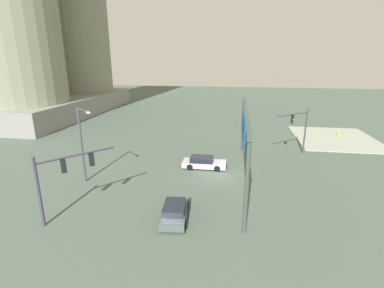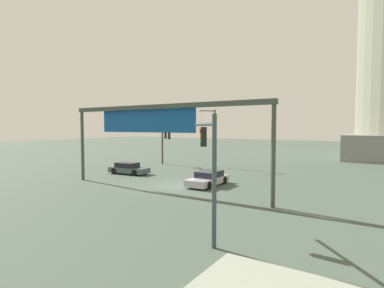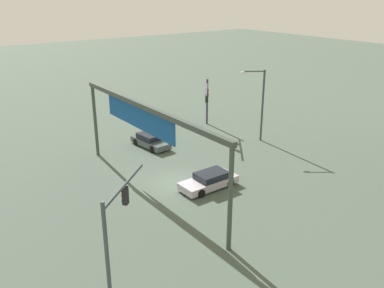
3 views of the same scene
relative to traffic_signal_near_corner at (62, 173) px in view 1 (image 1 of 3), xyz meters
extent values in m
plane|color=#455449|center=(9.19, -10.21, -3.50)|extent=(189.55, 189.55, 0.00)
cube|color=gray|center=(25.62, -26.15, -3.43)|extent=(13.19, 11.03, 0.15)
cylinder|color=#3C3649|center=(-1.23, 1.00, -0.97)|extent=(0.22, 0.22, 5.06)
cylinder|color=#3C3649|center=(0.93, -0.77, 1.06)|extent=(4.44, 3.67, 0.17)
cube|color=black|center=(0.14, -0.12, 0.45)|extent=(0.41, 0.40, 0.95)
cylinder|color=red|center=(0.24, 0.00, 0.74)|extent=(0.19, 0.17, 0.20)
cylinder|color=orange|center=(0.24, 0.00, 0.44)|extent=(0.19, 0.17, 0.20)
cylinder|color=green|center=(0.24, 0.00, 0.14)|extent=(0.19, 0.17, 0.20)
cube|color=black|center=(1.70, -1.39, 0.45)|extent=(0.41, 0.40, 0.95)
cylinder|color=red|center=(1.80, -1.27, 0.74)|extent=(0.19, 0.17, 0.20)
cylinder|color=orange|center=(1.80, -1.27, 0.44)|extent=(0.19, 0.17, 0.20)
cylinder|color=green|center=(1.80, -1.27, 0.14)|extent=(0.19, 0.17, 0.20)
cylinder|color=#313F44|center=(18.18, -20.17, -0.75)|extent=(0.19, 0.19, 5.50)
cylinder|color=#313F44|center=(16.56, -18.28, 1.59)|extent=(3.36, 3.89, 0.14)
cube|color=black|center=(16.54, -18.26, 0.99)|extent=(0.41, 0.41, 0.95)
cylinder|color=red|center=(16.42, -18.36, 1.29)|extent=(0.18, 0.19, 0.20)
cylinder|color=orange|center=(16.42, -18.36, 0.99)|extent=(0.18, 0.19, 0.20)
cylinder|color=green|center=(16.42, -18.36, 0.69)|extent=(0.18, 0.19, 0.20)
cylinder|color=#3A4245|center=(6.17, 1.99, 0.03)|extent=(0.20, 0.20, 7.06)
cylinder|color=#3A4245|center=(5.61, 1.18, 3.41)|extent=(1.23, 1.69, 0.12)
ellipsoid|color=silver|center=(5.05, 0.37, 3.31)|extent=(0.59, 0.66, 0.20)
cylinder|color=#38433E|center=(0.17, -12.71, -0.33)|extent=(0.28, 0.28, 6.34)
cylinder|color=#38433E|center=(18.22, -12.71, -0.33)|extent=(0.28, 0.28, 6.34)
cube|color=#38433E|center=(9.19, -12.71, 3.01)|extent=(18.45, 0.35, 0.35)
cube|color=#124A91|center=(7.73, -12.50, 2.05)|extent=(9.53, 0.08, 2.03)
cube|color=gray|center=(36.89, 25.52, -1.61)|extent=(36.79, 17.97, 3.79)
cube|color=#B5ACB9|center=(11.34, -8.74, -3.07)|extent=(1.91, 4.60, 0.55)
cube|color=black|center=(11.33, -8.46, -2.54)|extent=(1.66, 2.40, 0.50)
cylinder|color=black|center=(12.22, -10.14, -3.18)|extent=(0.23, 0.64, 0.64)
cylinder|color=black|center=(10.48, -10.17, -3.18)|extent=(0.23, 0.64, 0.64)
cylinder|color=black|center=(12.19, -7.31, -3.18)|extent=(0.23, 0.64, 0.64)
cylinder|color=black|center=(10.45, -7.33, -3.18)|extent=(0.23, 0.64, 0.64)
cube|color=#445355|center=(1.23, -7.76, -3.07)|extent=(4.45, 2.11, 0.55)
cube|color=black|center=(0.97, -7.79, -2.54)|extent=(2.37, 1.71, 0.50)
cylinder|color=black|center=(2.48, -6.85, -3.18)|extent=(0.66, 0.28, 0.64)
cylinder|color=black|center=(2.63, -8.42, -3.18)|extent=(0.66, 0.28, 0.64)
cylinder|color=black|center=(-0.17, -7.11, -3.18)|extent=(0.66, 0.28, 0.64)
cylinder|color=black|center=(-0.02, -8.68, -3.18)|extent=(0.66, 0.28, 0.64)
cylinder|color=gold|center=(27.32, -27.15, -3.08)|extent=(0.22, 0.22, 0.55)
sphere|color=orange|center=(27.32, -27.15, -2.73)|extent=(0.18, 0.18, 0.18)
cylinder|color=orange|center=(27.48, -27.15, -3.05)|extent=(0.12, 0.10, 0.10)
camera|label=1|loc=(-16.55, -11.84, 7.59)|focal=26.37mm
camera|label=2|loc=(24.04, -30.94, 1.47)|focal=28.45mm
camera|label=3|loc=(33.33, -26.45, 10.68)|focal=38.62mm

